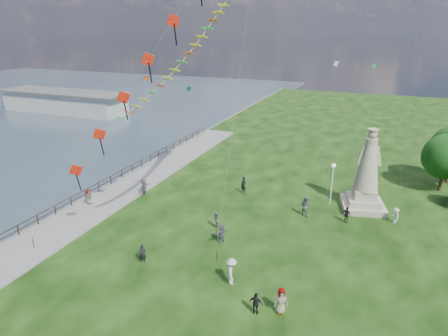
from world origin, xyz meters
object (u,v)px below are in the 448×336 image
at_px(lamppost, 333,175).
at_px(person_10, 89,197).
at_px(person_9, 346,215).
at_px(pier_pavilion, 64,101).
at_px(person_4, 281,301).
at_px(person_5, 144,187).
at_px(person_0, 143,254).
at_px(person_3, 256,303).
at_px(person_6, 244,185).
at_px(person_2, 232,271).
at_px(statue, 366,179).
at_px(person_11, 221,233).
at_px(person_8, 396,215).
at_px(person_1, 216,220).
at_px(person_7, 305,206).

distance_m(lamppost, person_10, 23.89).
xyz_separation_m(lamppost, person_9, (1.81, -3.21, -2.34)).
xyz_separation_m(pier_pavilion, person_4, (58.24, -42.52, -0.96)).
height_order(person_4, person_5, person_5).
height_order(person_0, person_3, person_0).
height_order(person_6, person_9, person_6).
bearing_deg(person_2, pier_pavilion, 29.43).
bearing_deg(statue, person_4, -115.55).
bearing_deg(person_3, person_11, -49.89).
bearing_deg(person_8, person_9, -91.14).
bearing_deg(person_9, person_2, -92.11).
height_order(person_0, person_9, person_0).
height_order(person_0, person_1, person_0).
xyz_separation_m(person_0, person_5, (-6.75, 10.29, 0.15)).
bearing_deg(lamppost, person_2, -106.61).
distance_m(person_9, person_10, 24.50).
height_order(person_6, person_11, person_6).
bearing_deg(pier_pavilion, lamppost, -23.67).
bearing_deg(person_7, person_3, 111.16).
xyz_separation_m(person_0, person_4, (10.73, -1.23, 0.11)).
bearing_deg(pier_pavilion, person_9, -25.56).
height_order(person_2, person_11, person_2).
relative_size(lamppost, person_5, 2.35).
height_order(person_9, person_11, person_11).
bearing_deg(person_4, person_2, 130.14).
distance_m(statue, person_9, 4.41).
xyz_separation_m(person_7, person_10, (-20.08, -5.87, -0.19)).
bearing_deg(person_11, statue, 165.98).
xyz_separation_m(pier_pavilion, person_9, (60.78, -29.07, -1.09)).
bearing_deg(person_9, person_1, -126.49).
xyz_separation_m(person_4, person_11, (-6.47, 6.07, -0.06)).
height_order(person_1, person_11, person_11).
relative_size(pier_pavilion, person_7, 16.09).
height_order(person_0, person_6, person_6).
xyz_separation_m(person_2, person_4, (3.80, -1.50, -0.08)).
height_order(person_4, person_6, person_6).
height_order(person_2, person_9, person_2).
distance_m(person_3, person_7, 14.10).
xyz_separation_m(person_3, person_6, (-6.71, 16.57, 0.18)).
bearing_deg(lamppost, pier_pavilion, 156.33).
xyz_separation_m(person_1, person_7, (6.65, 5.43, 0.18)).
distance_m(lamppost, person_2, 15.97).
xyz_separation_m(person_3, person_10, (-19.87, 8.22, -0.00)).
xyz_separation_m(pier_pavilion, person_3, (56.87, -43.16, -1.09)).
bearing_deg(person_7, pier_pavilion, -4.99).
bearing_deg(person_10, person_8, -68.84).
relative_size(pier_pavilion, person_0, 19.66).
relative_size(statue, person_0, 5.17).
xyz_separation_m(statue, person_3, (-5.13, -17.69, -2.23)).
relative_size(person_7, person_11, 1.15).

